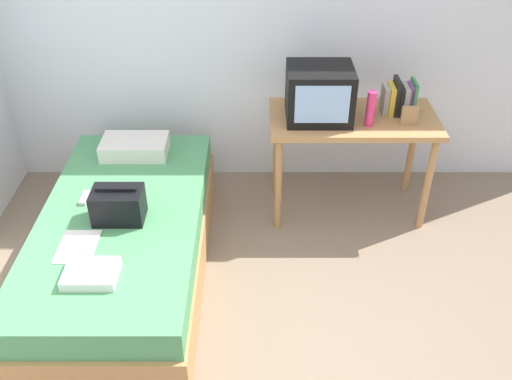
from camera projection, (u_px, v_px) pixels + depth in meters
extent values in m
plane|color=#84705B|center=(261.00, 362.00, 3.11)|extent=(8.00, 8.00, 0.00)
cube|color=silver|center=(259.00, 16.00, 4.02)|extent=(5.20, 0.10, 2.60)
cube|color=#B27F4C|center=(127.00, 254.00, 3.62)|extent=(1.00, 2.00, 0.31)
cube|color=#4C935B|center=(121.00, 224.00, 3.48)|extent=(0.97, 1.94, 0.18)
cube|color=#B27F4C|center=(353.00, 119.00, 3.88)|extent=(1.16, 0.60, 0.04)
cylinder|color=#B27F4C|center=(278.00, 184.00, 3.91)|extent=(0.05, 0.05, 0.73)
cylinder|color=#B27F4C|center=(427.00, 184.00, 3.91)|extent=(0.05, 0.05, 0.73)
cylinder|color=#B27F4C|center=(276.00, 150.00, 4.30)|extent=(0.05, 0.05, 0.73)
cylinder|color=#B27F4C|center=(411.00, 149.00, 4.30)|extent=(0.05, 0.05, 0.73)
cube|color=black|center=(319.00, 93.00, 3.76)|extent=(0.44, 0.38, 0.36)
cube|color=#8CB2E0|center=(322.00, 105.00, 3.59)|extent=(0.35, 0.01, 0.26)
cylinder|color=#E53372|center=(370.00, 109.00, 3.70)|extent=(0.06, 0.06, 0.24)
cube|color=gray|center=(384.00, 99.00, 3.87)|extent=(0.04, 0.14, 0.20)
cube|color=gold|center=(390.00, 99.00, 3.87)|extent=(0.04, 0.16, 0.20)
cube|color=black|center=(395.00, 96.00, 3.85)|extent=(0.03, 0.16, 0.25)
cube|color=black|center=(399.00, 99.00, 3.87)|extent=(0.03, 0.17, 0.20)
cube|color=gray|center=(404.00, 99.00, 3.87)|extent=(0.04, 0.17, 0.20)
cube|color=#7A3D89|center=(408.00, 99.00, 3.86)|extent=(0.02, 0.13, 0.21)
cube|color=#337F47|center=(412.00, 97.00, 3.86)|extent=(0.02, 0.16, 0.23)
cube|color=#9E754C|center=(409.00, 116.00, 3.73)|extent=(0.11, 0.02, 0.14)
cube|color=silver|center=(135.00, 147.00, 3.97)|extent=(0.46, 0.29, 0.11)
cube|color=black|center=(118.00, 205.00, 3.32)|extent=(0.30, 0.20, 0.20)
cylinder|color=black|center=(115.00, 189.00, 3.26)|extent=(0.24, 0.02, 0.02)
cube|color=white|center=(77.00, 247.00, 3.16)|extent=(0.21, 0.29, 0.01)
cube|color=black|center=(115.00, 267.00, 3.01)|extent=(0.04, 0.16, 0.02)
cube|color=#B7B7BC|center=(84.00, 198.00, 3.54)|extent=(0.04, 0.14, 0.02)
cube|color=white|center=(91.00, 274.00, 2.94)|extent=(0.28, 0.22, 0.05)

